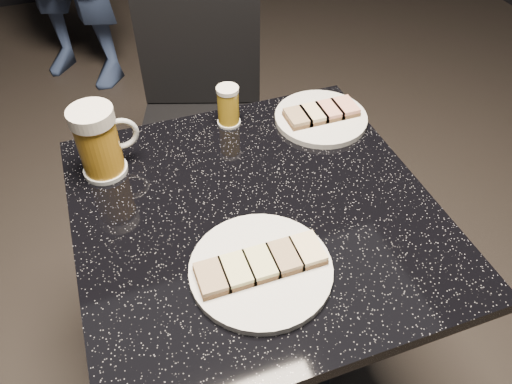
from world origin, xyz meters
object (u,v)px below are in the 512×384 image
plate_large (261,269)px  beer_tumbler (228,106)px  plate_small (321,118)px  chair (201,114)px  beer_mug (99,141)px  table (256,281)px

plate_large → beer_tumbler: (0.08, 0.43, 0.04)m
beer_tumbler → plate_large: bearing=-100.2°
plate_small → chair: 0.56m
plate_large → beer_tumbler: bearing=79.8°
plate_large → beer_mug: bearing=121.2°
chair → beer_mug: bearing=-123.7°
plate_large → beer_mug: 0.43m
beer_mug → beer_tumbler: beer_mug is taller
table → chair: bearing=85.4°
table → beer_mug: (-0.26, 0.22, 0.32)m
plate_small → chair: size_ratio=0.25×
beer_mug → chair: size_ratio=0.18×
plate_large → chair: chair is taller
beer_mug → beer_tumbler: bearing=13.8°
table → beer_mug: 0.47m
table → beer_mug: size_ratio=4.75×
plate_large → beer_mug: (-0.22, 0.36, 0.07)m
plate_small → chair: bearing=112.2°
beer_mug → beer_tumbler: size_ratio=1.61×
beer_tumbler → beer_mug: bearing=-166.2°
plate_small → beer_tumbler: beer_tumbler is taller
beer_tumbler → chair: chair is taller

